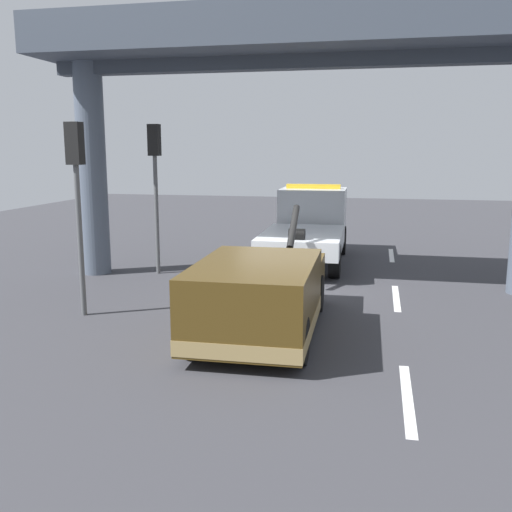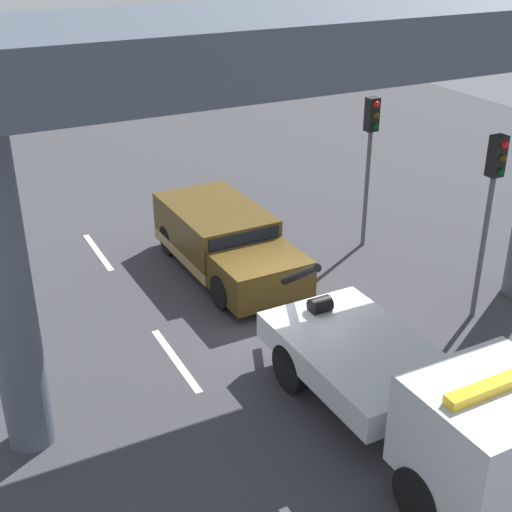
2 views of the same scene
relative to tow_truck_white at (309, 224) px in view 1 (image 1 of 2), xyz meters
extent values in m
cube|color=#38383D|center=(-4.67, -0.01, -1.25)|extent=(60.00, 40.00, 0.10)
cube|color=silver|center=(-10.67, -2.79, -1.20)|extent=(2.60, 0.16, 0.01)
cube|color=silver|center=(-4.67, -2.79, -1.20)|extent=(2.60, 0.16, 0.01)
cube|color=silver|center=(1.33, -2.79, -1.20)|extent=(2.60, 0.16, 0.01)
cube|color=silver|center=(-1.93, -0.03, -0.28)|extent=(3.88, 2.46, 0.55)
cube|color=silver|center=(1.40, 0.02, 0.27)|extent=(2.09, 2.34, 1.65)
cube|color=black|center=(2.01, 0.03, 0.64)|extent=(0.10, 2.21, 0.66)
cube|color=maroon|center=(-1.95, 1.17, -0.36)|extent=(3.65, 0.08, 0.20)
cylinder|color=black|center=(-4.12, -0.07, 0.46)|extent=(1.42, 0.20, 1.07)
cylinder|color=black|center=(-3.31, -0.06, 0.12)|extent=(0.37, 0.46, 0.36)
cube|color=yellow|center=(1.40, 0.02, 1.18)|extent=(0.27, 1.92, 0.16)
cylinder|color=black|center=(1.18, 1.06, -0.70)|extent=(1.01, 0.34, 1.00)
cylinder|color=black|center=(1.22, -1.02, -0.70)|extent=(1.01, 0.34, 1.00)
cylinder|color=black|center=(-2.71, 0.99, -0.70)|extent=(1.01, 0.34, 1.00)
cylinder|color=black|center=(-2.68, -1.09, -0.70)|extent=(1.01, 0.34, 1.00)
cube|color=#4C3814|center=(-8.70, -0.03, -0.30)|extent=(3.49, 2.26, 1.35)
cube|color=#4C3814|center=(-6.11, 0.02, -0.50)|extent=(1.76, 2.14, 0.95)
cube|color=black|center=(-6.95, 0.00, 0.00)|extent=(0.09, 1.94, 0.59)
cube|color=#9E8451|center=(-8.70, -0.03, -0.79)|extent=(3.51, 2.27, 0.28)
cylinder|color=black|center=(-6.27, 0.98, -0.78)|extent=(0.84, 0.29, 0.84)
cylinder|color=black|center=(-6.24, -0.94, -0.78)|extent=(0.84, 0.29, 0.84)
cylinder|color=black|center=(-9.67, 0.92, -0.78)|extent=(0.84, 0.29, 0.84)
cylinder|color=black|center=(-9.63, -1.00, -0.78)|extent=(0.84, 0.29, 0.84)
cylinder|color=#4C5666|center=(-3.50, 5.98, 1.85)|extent=(0.82, 0.82, 6.11)
cube|color=#414956|center=(-3.50, -0.01, 5.43)|extent=(3.60, 14.00, 1.04)
cube|color=#353C47|center=(-3.50, -0.01, 4.73)|extent=(0.50, 13.60, 0.36)
cylinder|color=#515456|center=(-7.67, 4.16, 0.48)|extent=(0.12, 0.12, 3.36)
cube|color=black|center=(-7.67, 4.16, 2.60)|extent=(0.28, 0.32, 0.90)
sphere|color=red|center=(-7.51, 4.16, 2.90)|extent=(0.18, 0.18, 0.18)
sphere|color=#3A2D06|center=(-7.51, 4.16, 2.60)|extent=(0.18, 0.18, 0.18)
sphere|color=black|center=(-7.51, 4.16, 2.30)|extent=(0.18, 0.18, 0.18)
cylinder|color=#515456|center=(-3.17, 4.16, 0.55)|extent=(0.12, 0.12, 3.50)
cube|color=black|center=(-3.17, 4.16, 2.74)|extent=(0.28, 0.32, 0.90)
sphere|color=red|center=(-3.01, 4.16, 3.04)|extent=(0.18, 0.18, 0.18)
sphere|color=#3A2D06|center=(-3.01, 4.16, 2.74)|extent=(0.18, 0.18, 0.18)
sphere|color=black|center=(-3.01, 4.16, 2.44)|extent=(0.18, 0.18, 0.18)
cone|color=orange|center=(-4.67, 1.71, -0.92)|extent=(0.43, 0.43, 0.56)
cube|color=black|center=(-4.67, 1.71, -1.19)|extent=(0.47, 0.47, 0.03)
camera|label=1|loc=(-19.03, -2.23, 2.48)|focal=40.10mm
camera|label=2|loc=(7.27, -7.00, 7.39)|focal=49.31mm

